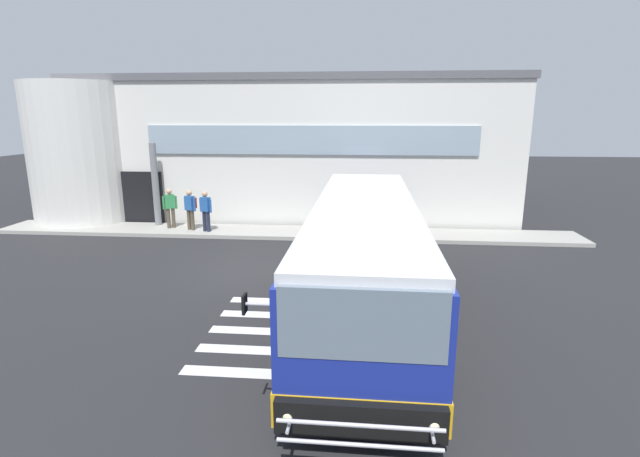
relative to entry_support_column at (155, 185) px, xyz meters
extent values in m
cube|color=#232326|center=(5.62, -5.40, -1.93)|extent=(80.00, 90.00, 0.02)
cube|color=silver|center=(7.62, -11.40, -1.91)|extent=(4.40, 0.36, 0.01)
cube|color=silver|center=(7.62, -10.50, -1.91)|extent=(4.40, 0.36, 0.01)
cube|color=silver|center=(7.62, -9.60, -1.91)|extent=(4.40, 0.36, 0.01)
cube|color=silver|center=(7.62, -8.70, -1.91)|extent=(4.40, 0.36, 0.01)
cube|color=silver|center=(7.62, -7.80, -1.91)|extent=(4.40, 0.36, 0.01)
cube|color=silver|center=(5.62, 6.60, 1.20)|extent=(19.96, 12.00, 6.24)
cube|color=#56565B|center=(5.62, 6.60, 4.47)|extent=(20.16, 12.20, 0.30)
cylinder|color=silver|center=(-3.86, 1.10, 1.20)|extent=(4.40, 4.40, 6.24)
cube|color=black|center=(-0.86, 0.55, -0.72)|extent=(1.80, 0.16, 2.40)
cube|color=#8C9EAD|center=(6.62, 0.56, 1.88)|extent=(13.96, 0.10, 1.20)
cube|color=#9E9B93|center=(5.62, -0.60, -1.84)|extent=(23.96, 2.00, 0.15)
cylinder|color=slate|center=(0.00, 0.00, 0.00)|extent=(0.28, 0.28, 3.53)
cube|color=navy|center=(8.94, -7.67, -0.49)|extent=(2.67, 11.56, 2.15)
cube|color=#F2AD19|center=(8.94, -7.67, -1.29)|extent=(2.71, 11.60, 0.55)
cube|color=silver|center=(8.94, -7.67, 0.68)|extent=(2.57, 11.36, 0.20)
cube|color=slate|center=(8.88, -13.38, 0.11)|extent=(2.35, 0.14, 1.05)
cube|color=slate|center=(10.23, -7.38, 0.01)|extent=(0.15, 10.33, 0.95)
cube|color=slate|center=(7.64, -7.35, 0.01)|extent=(0.15, 10.33, 0.95)
cube|color=black|center=(8.88, -13.38, 0.46)|extent=(2.15, 0.12, 0.28)
cube|color=black|center=(8.88, -13.51, -1.29)|extent=(2.45, 0.22, 0.52)
sphere|color=beige|center=(9.90, -13.56, -1.27)|extent=(0.18, 0.18, 0.18)
sphere|color=beige|center=(7.85, -13.54, -1.27)|extent=(0.18, 0.18, 0.18)
cylinder|color=#B7B7BF|center=(7.39, -13.17, 0.26)|extent=(0.40, 0.05, 0.05)
cube|color=black|center=(7.19, -13.16, 0.26)|extent=(0.04, 0.20, 0.28)
cylinder|color=black|center=(10.07, -11.64, -1.42)|extent=(0.31, 1.00, 1.00)
cylinder|color=black|center=(7.72, -11.62, -1.42)|extent=(0.31, 1.00, 1.00)
cylinder|color=black|center=(10.14, -5.11, -1.42)|extent=(0.31, 1.00, 1.00)
cylinder|color=black|center=(7.79, -5.09, -1.42)|extent=(0.31, 1.00, 1.00)
cylinder|color=black|center=(10.15, -3.81, -1.42)|extent=(0.31, 1.00, 1.00)
cylinder|color=black|center=(7.80, -3.79, -1.42)|extent=(0.31, 1.00, 1.00)
cylinder|color=#B7B7BF|center=(8.87, -13.88, -1.42)|extent=(2.25, 0.08, 0.06)
cylinder|color=#B7B7BF|center=(8.87, -13.88, -1.12)|extent=(2.25, 0.08, 0.06)
cylinder|color=#B7B7BF|center=(9.85, -13.69, -1.27)|extent=(0.06, 0.50, 0.05)
cylinder|color=#B7B7BF|center=(7.90, -13.67, -1.27)|extent=(0.06, 0.50, 0.05)
cylinder|color=#4C4233|center=(0.89, -0.47, -1.34)|extent=(0.15, 0.15, 0.85)
cylinder|color=#4C4233|center=(0.71, -0.56, -1.34)|extent=(0.15, 0.15, 0.85)
cube|color=#338C4C|center=(0.80, -0.51, -0.63)|extent=(0.44, 0.37, 0.58)
sphere|color=tan|center=(0.80, -0.51, -0.21)|extent=(0.23, 0.23, 0.23)
cylinder|color=#338C4C|center=(1.02, -0.40, -0.68)|extent=(0.09, 0.09, 0.55)
cylinder|color=#338C4C|center=(0.58, -0.62, -0.68)|extent=(0.09, 0.09, 0.55)
cylinder|color=#4C4233|center=(1.86, -0.82, -1.34)|extent=(0.15, 0.15, 0.85)
cylinder|color=#4C4233|center=(1.67, -0.75, -1.34)|extent=(0.15, 0.15, 0.85)
cube|color=#2659A5|center=(1.76, -0.78, -0.63)|extent=(0.44, 0.35, 0.58)
sphere|color=tan|center=(1.76, -0.78, -0.21)|extent=(0.23, 0.23, 0.23)
cylinder|color=#2659A5|center=(1.99, -0.88, -0.68)|extent=(0.09, 0.09, 0.55)
cylinder|color=#2659A5|center=(1.53, -0.69, -0.68)|extent=(0.09, 0.09, 0.55)
cube|color=maroon|center=(1.83, -0.63, -0.65)|extent=(0.35, 0.28, 0.44)
cylinder|color=#1E2338|center=(2.60, -1.04, -1.34)|extent=(0.15, 0.15, 0.85)
cylinder|color=#1E2338|center=(2.41, -0.97, -1.34)|extent=(0.15, 0.15, 0.85)
cube|color=#2659A5|center=(2.50, -1.00, -0.63)|extent=(0.43, 0.34, 0.58)
sphere|color=tan|center=(2.50, -1.00, -0.21)|extent=(0.23, 0.23, 0.23)
cylinder|color=#2659A5|center=(2.74, -1.09, -0.68)|extent=(0.09, 0.09, 0.55)
cylinder|color=#2659A5|center=(2.27, -0.92, -0.68)|extent=(0.09, 0.09, 0.55)
camera|label=1|loc=(8.83, -19.38, 2.90)|focal=26.46mm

